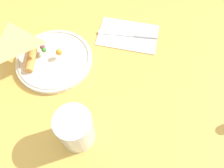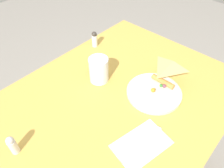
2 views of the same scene
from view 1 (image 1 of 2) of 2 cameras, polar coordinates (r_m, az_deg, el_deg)
ground_plane at (r=1.35m, az=-2.75°, el=-16.40°), size 6.00×6.00×0.00m
dining_table at (r=0.75m, az=-4.77°, el=-5.36°), size 1.08×0.84×0.74m
plate_pizza at (r=0.72m, az=-15.10°, el=6.40°), size 0.24×0.24×0.05m
milk_glass at (r=0.55m, az=-9.40°, el=-11.74°), size 0.09×0.09×0.12m
napkin_folded at (r=0.78m, az=4.16°, el=12.63°), size 0.22×0.17×0.00m
butter_knife at (r=0.77m, az=5.00°, el=12.79°), size 0.21×0.04×0.01m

